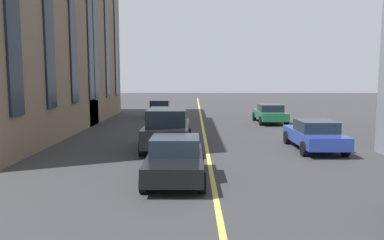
{
  "coord_description": "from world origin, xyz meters",
  "views": [
    {
      "loc": [
        1.46,
        0.61,
        3.31
      ],
      "look_at": [
        14.49,
        0.67,
        1.81
      ],
      "focal_mm": 34.8,
      "sensor_mm": 36.0,
      "label": 1
    }
  ],
  "objects": [
    {
      "name": "lane_centre_line",
      "position": [
        20.0,
        0.0,
        0.0
      ],
      "size": [
        80.0,
        0.16,
        0.01
      ],
      "color": "#D8C64C",
      "rests_on": "ground_plane"
    },
    {
      "name": "building_left_far",
      "position": [
        31.16,
        12.39,
        6.15
      ],
      "size": [
        10.48,
        9.91,
        12.3
      ],
      "color": "#846B51",
      "rests_on": "ground_plane"
    },
    {
      "name": "car_blue_parked_b",
      "position": [
        18.24,
        -4.9,
        0.7
      ],
      "size": [
        4.4,
        1.95,
        1.37
      ],
      "color": "navy",
      "rests_on": "ground_plane"
    },
    {
      "name": "car_green_trailing",
      "position": [
        28.23,
        -4.9,
        0.7
      ],
      "size": [
        4.4,
        1.95,
        1.37
      ],
      "color": "#1E6038",
      "rests_on": "ground_plane"
    },
    {
      "name": "car_silver_oncoming",
      "position": [
        32.25,
        3.43,
        0.7
      ],
      "size": [
        3.9,
        1.89,
        1.4
      ],
      "color": "#B7BABF",
      "rests_on": "ground_plane"
    },
    {
      "name": "car_black_mid",
      "position": [
        13.15,
        1.21,
        0.7
      ],
      "size": [
        3.9,
        1.89,
        1.4
      ],
      "color": "black",
      "rests_on": "ground_plane"
    },
    {
      "name": "car_black_near",
      "position": [
        18.32,
        1.82,
        0.97
      ],
      "size": [
        4.7,
        2.14,
        1.88
      ],
      "color": "black",
      "rests_on": "ground_plane"
    }
  ]
}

